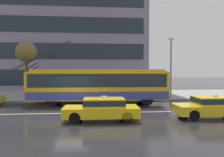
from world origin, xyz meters
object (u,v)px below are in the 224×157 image
object	(u,v)px
taxi_oncoming_near	(102,108)
pedestrian_walking_past	(122,82)
street_lamp	(171,62)
street_tree_bare	(26,53)
pedestrian_approaching_curb	(83,89)
bus_shelter	(75,79)
pedestrian_at_shelter	(77,82)
taxi_oncoming_far	(213,106)
trolleybus	(98,85)

from	to	relation	value
taxi_oncoming_near	pedestrian_walking_past	world-z (taller)	pedestrian_walking_past
street_lamp	street_tree_bare	bearing A→B (deg)	173.42
pedestrian_approaching_curb	pedestrian_walking_past	distance (m)	4.13
pedestrian_walking_past	street_lamp	bearing A→B (deg)	-16.97
bus_shelter	pedestrian_at_shelter	distance (m)	0.93
bus_shelter	street_lamp	bearing A→B (deg)	-4.09
pedestrian_walking_past	street_lamp	size ratio (longest dim) A/B	0.32
taxi_oncoming_far	pedestrian_walking_past	xyz separation A→B (m)	(-4.23, 10.10, 0.99)
street_tree_bare	bus_shelter	bearing A→B (deg)	-11.32
bus_shelter	street_lamp	world-z (taller)	street_lamp
trolleybus	taxi_oncoming_far	distance (m)	9.17
taxi_oncoming_near	pedestrian_walking_past	size ratio (longest dim) A/B	2.25
trolleybus	bus_shelter	size ratio (longest dim) A/B	3.18
bus_shelter	pedestrian_approaching_curb	xyz separation A→B (m)	(0.72, 0.28, -1.02)
trolleybus	bus_shelter	distance (m)	3.95
trolleybus	taxi_oncoming_near	xyz separation A→B (m)	(0.04, -6.28, -0.93)
bus_shelter	trolleybus	bearing A→B (deg)	-55.36
taxi_oncoming_near	bus_shelter	world-z (taller)	bus_shelter
taxi_oncoming_far	street_lamp	distance (m)	9.19
pedestrian_at_shelter	pedestrian_approaching_curb	distance (m)	1.45
taxi_oncoming_far	bus_shelter	distance (m)	13.04
pedestrian_approaching_curb	pedestrian_walking_past	xyz separation A→B (m)	(4.05, 0.49, 0.65)
taxi_oncoming_far	pedestrian_at_shelter	world-z (taller)	pedestrian_at_shelter
pedestrian_at_shelter	pedestrian_walking_past	world-z (taller)	pedestrian_at_shelter
pedestrian_walking_past	taxi_oncoming_near	bearing A→B (deg)	-103.72
pedestrian_walking_past	street_lamp	distance (m)	5.37
taxi_oncoming_near	pedestrian_approaching_curb	world-z (taller)	pedestrian_approaching_curb
trolleybus	street_lamp	size ratio (longest dim) A/B	2.13
pedestrian_approaching_curb	street_lamp	world-z (taller)	street_lamp
pedestrian_at_shelter	street_lamp	distance (m)	9.47
bus_shelter	street_lamp	xyz separation A→B (m)	(9.52, -0.68, 1.68)
trolleybus	pedestrian_at_shelter	xyz separation A→B (m)	(-1.97, 2.36, 0.19)
pedestrian_walking_past	bus_shelter	bearing A→B (deg)	-170.84
taxi_oncoming_far	taxi_oncoming_near	bearing A→B (deg)	-178.55
taxi_oncoming_near	pedestrian_approaching_curb	bearing A→B (deg)	98.95
pedestrian_at_shelter	pedestrian_approaching_curb	xyz separation A→B (m)	(0.47, 1.14, -0.77)
pedestrian_at_shelter	bus_shelter	bearing A→B (deg)	106.69
taxi_oncoming_near	pedestrian_at_shelter	world-z (taller)	pedestrian_at_shelter
street_lamp	pedestrian_approaching_curb	bearing A→B (deg)	173.80
pedestrian_at_shelter	pedestrian_walking_past	xyz separation A→B (m)	(4.51, 1.63, -0.12)
street_lamp	trolleybus	bearing A→B (deg)	-160.76
trolleybus	pedestrian_at_shelter	world-z (taller)	trolleybus
bus_shelter	pedestrian_walking_past	distance (m)	4.85
pedestrian_walking_past	street_tree_bare	xyz separation A→B (m)	(-9.72, 0.22, 2.98)
trolleybus	pedestrian_at_shelter	distance (m)	3.08
bus_shelter	taxi_oncoming_near	bearing A→B (deg)	-76.60
taxi_oncoming_far	street_lamp	xyz separation A→B (m)	(0.52, 8.65, 3.04)
bus_shelter	pedestrian_approaching_curb	bearing A→B (deg)	20.83
pedestrian_approaching_curb	taxi_oncoming_near	bearing A→B (deg)	-81.05
taxi_oncoming_far	street_tree_bare	size ratio (longest dim) A/B	0.80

